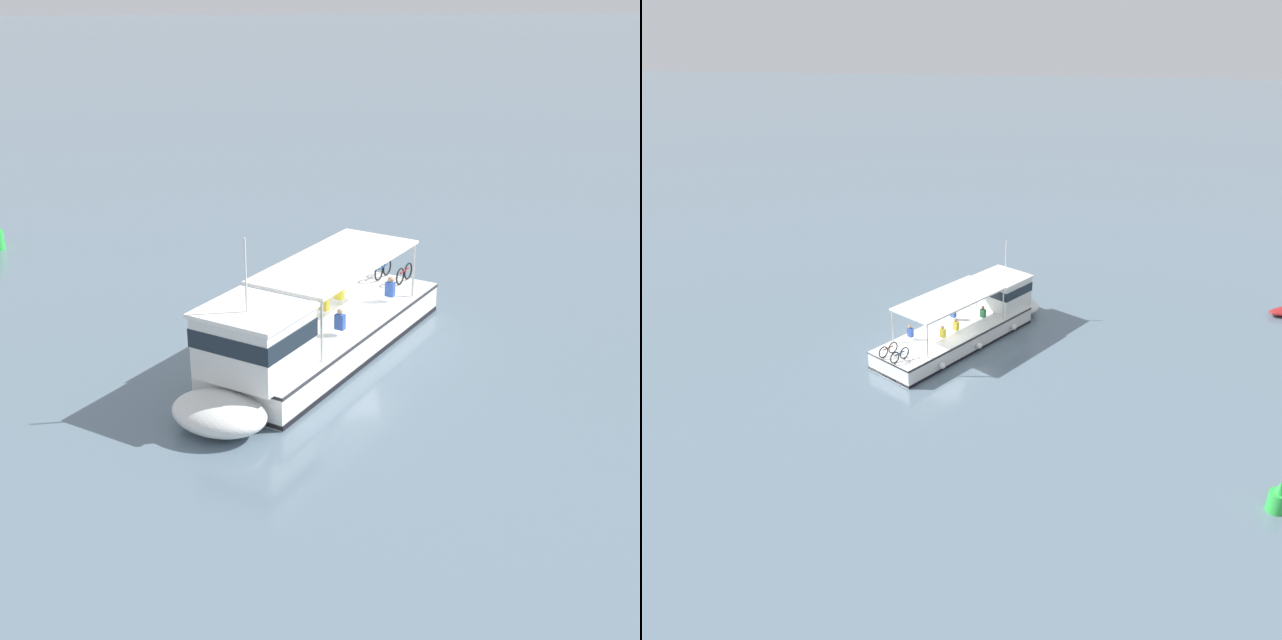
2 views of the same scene
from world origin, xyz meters
The scene contains 2 objects.
ground_plane centered at (0.00, 0.00, 0.00)m, with size 400.00×400.00×0.00m, color slate.
ferry_main centered at (-2.55, 1.46, 1.02)m, with size 12.44×9.29×5.32m.
Camera 1 is at (-28.12, 1.36, 12.37)m, focal length 48.66 mm.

